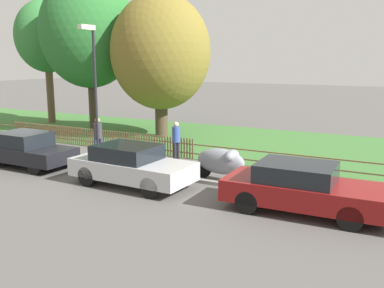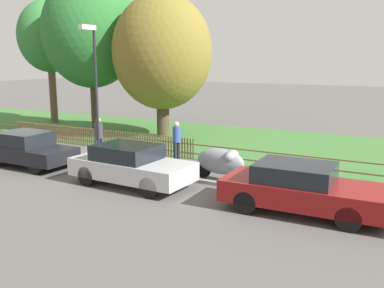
% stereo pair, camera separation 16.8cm
% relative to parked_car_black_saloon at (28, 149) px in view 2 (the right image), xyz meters
% --- Properties ---
extents(ground_plane, '(120.00, 120.00, 0.00)m').
position_rel_parked_car_black_saloon_xyz_m(ground_plane, '(-0.21, 1.09, -0.69)').
color(ground_plane, '#565451').
extents(kerb_stone, '(41.17, 0.20, 0.12)m').
position_rel_parked_car_black_saloon_xyz_m(kerb_stone, '(-0.21, 1.19, -0.63)').
color(kerb_stone, gray).
rests_on(kerb_stone, ground).
extents(grass_strip, '(41.17, 9.17, 0.01)m').
position_rel_parked_car_black_saloon_xyz_m(grass_strip, '(-0.21, 8.69, -0.68)').
color(grass_strip, '#3D7033').
rests_on(grass_strip, ground).
extents(park_fence, '(41.17, 0.05, 0.89)m').
position_rel_parked_car_black_saloon_xyz_m(park_fence, '(-0.21, 4.12, -0.24)').
color(park_fence, olive).
rests_on(park_fence, ground).
extents(parked_car_black_saloon, '(3.83, 1.72, 1.35)m').
position_rel_parked_car_black_saloon_xyz_m(parked_car_black_saloon, '(0.00, 0.00, 0.00)').
color(parked_car_black_saloon, black).
rests_on(parked_car_black_saloon, ground).
extents(parked_car_navy_estate, '(4.20, 1.91, 1.37)m').
position_rel_parked_car_black_saloon_xyz_m(parked_car_navy_estate, '(5.15, -0.18, 0.02)').
color(parked_car_navy_estate, '#BCBCC1').
rests_on(parked_car_navy_estate, ground).
extents(parked_car_red_compact, '(4.33, 1.94, 1.36)m').
position_rel_parked_car_black_saloon_xyz_m(parked_car_red_compact, '(10.75, -0.03, 0.01)').
color(parked_car_red_compact, maroon).
rests_on(parked_car_red_compact, ground).
extents(covered_motorcycle, '(1.94, 0.78, 1.12)m').
position_rel_parked_car_black_saloon_xyz_m(covered_motorcycle, '(7.54, 1.82, -0.01)').
color(covered_motorcycle, black).
rests_on(covered_motorcycle, ground).
extents(tree_nearest_kerb, '(4.01, 4.01, 7.91)m').
position_rel_parked_car_black_saloon_xyz_m(tree_nearest_kerb, '(-8.11, 9.11, 4.88)').
color(tree_nearest_kerb, brown).
rests_on(tree_nearest_kerb, ground).
extents(tree_behind_motorcycle, '(5.46, 5.46, 8.80)m').
position_rel_parked_car_black_saloon_xyz_m(tree_behind_motorcycle, '(-3.49, 7.84, 4.96)').
color(tree_behind_motorcycle, '#473828').
rests_on(tree_behind_motorcycle, ground).
extents(tree_mid_park, '(5.28, 5.28, 7.57)m').
position_rel_parked_car_black_saloon_xyz_m(tree_mid_park, '(1.08, 8.17, 3.82)').
color(tree_mid_park, '#473828').
rests_on(tree_mid_park, ground).
extents(pedestrian_near_fence, '(0.35, 0.38, 1.64)m').
position_rel_parked_car_black_saloon_xyz_m(pedestrian_near_fence, '(4.70, 3.55, 0.24)').
color(pedestrian_near_fence, black).
rests_on(pedestrian_near_fence, ground).
extents(pedestrian_by_lamp, '(0.47, 0.47, 1.72)m').
position_rel_parked_car_black_saloon_xyz_m(pedestrian_by_lamp, '(1.47, 2.51, 0.29)').
color(pedestrian_by_lamp, '#2D3351').
rests_on(pedestrian_by_lamp, ground).
extents(street_lamp, '(0.20, 0.79, 5.42)m').
position_rel_parked_car_black_saloon_xyz_m(street_lamp, '(2.00, 1.76, 2.75)').
color(street_lamp, black).
rests_on(street_lamp, ground).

